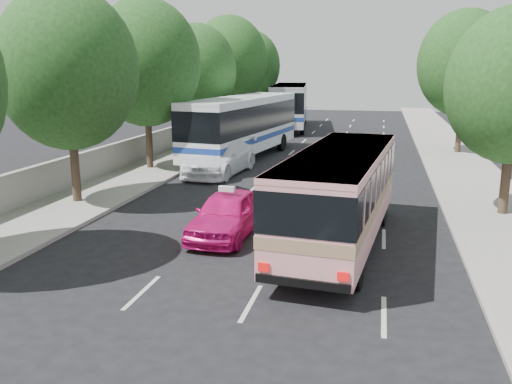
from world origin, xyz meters
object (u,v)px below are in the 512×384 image
(pink_bus, at_px, (340,188))
(white_pickup, at_px, (220,158))
(tour_coach_front, at_px, (243,122))
(tour_coach_rear, at_px, (290,102))
(pink_taxi, at_px, (227,214))

(pink_bus, xyz_separation_m, white_pickup, (-7.23, 10.86, -1.05))
(tour_coach_front, height_order, tour_coach_rear, tour_coach_rear)
(pink_taxi, xyz_separation_m, white_pickup, (-3.41, 10.60, 0.11))
(pink_taxi, relative_size, tour_coach_front, 0.35)
(white_pickup, relative_size, tour_coach_front, 0.47)
(tour_coach_front, bearing_deg, pink_taxi, -69.72)
(pink_taxi, height_order, white_pickup, white_pickup)
(white_pickup, relative_size, tour_coach_rear, 0.44)
(pink_taxi, bearing_deg, pink_bus, -1.63)
(pink_bus, distance_m, pink_taxi, 4.00)
(tour_coach_rear, bearing_deg, pink_bus, -84.76)
(tour_coach_rear, bearing_deg, tour_coach_front, -96.90)
(pink_taxi, xyz_separation_m, tour_coach_rear, (-3.43, 33.42, 1.67))
(pink_taxi, bearing_deg, white_pickup, 110.05)
(pink_bus, xyz_separation_m, tour_coach_rear, (-7.25, 33.68, 0.51))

